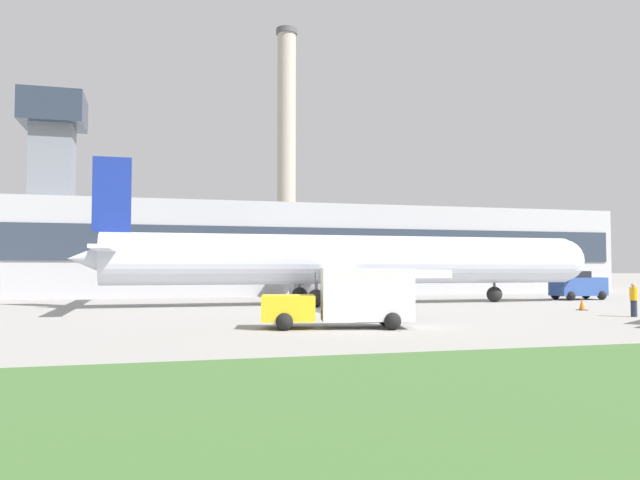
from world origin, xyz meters
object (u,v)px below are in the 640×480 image
(airplane, at_px, (347,261))
(ground_crew_person, at_px, (634,299))
(fuel_truck, at_px, (348,299))
(pushback_tug, at_px, (578,287))

(airplane, relative_size, ground_crew_person, 21.16)
(fuel_truck, height_order, ground_crew_person, fuel_truck)
(airplane, distance_m, fuel_truck, 16.51)
(fuel_truck, relative_size, ground_crew_person, 3.75)
(pushback_tug, xyz_separation_m, fuel_truck, (-24.11, -16.88, 0.19))
(pushback_tug, bearing_deg, airplane, -176.30)
(airplane, relative_size, pushback_tug, 8.42)
(airplane, bearing_deg, pushback_tug, 3.70)
(fuel_truck, bearing_deg, pushback_tug, 34.99)
(ground_crew_person, bearing_deg, pushback_tug, 60.72)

